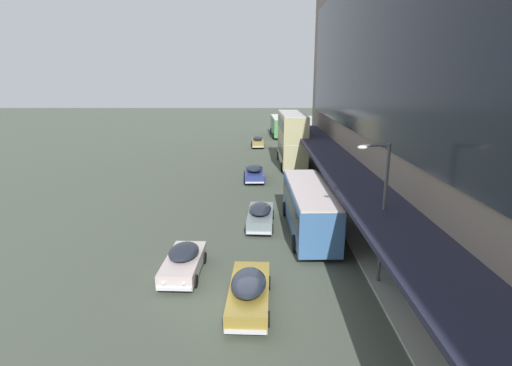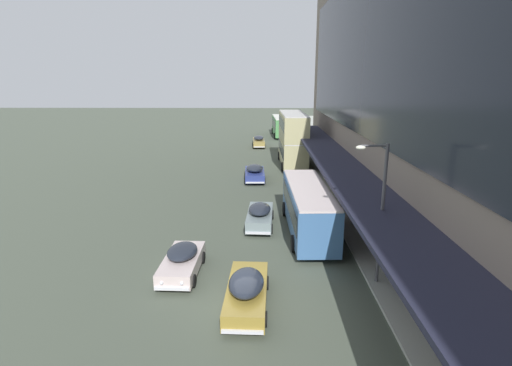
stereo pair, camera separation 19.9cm
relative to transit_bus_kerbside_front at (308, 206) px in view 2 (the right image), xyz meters
name	(u,v)px [view 2 (the right image)]	position (x,y,z in m)	size (l,w,h in m)	color
ground	(243,306)	(-3.79, -8.75, -1.77)	(240.00, 240.00, 0.00)	#464F41
sidewalk_kerb	(494,306)	(7.21, -8.75, -1.70)	(10.00, 180.00, 0.15)	#A6A99D
transit_bus_kerbside_front	(308,206)	(0.00, 0.00, 0.00)	(2.85, 9.80, 3.07)	#3E699E
transit_bus_kerbside_rear	(293,137)	(0.56, 20.58, 1.45)	(2.95, 9.76, 5.97)	tan
transit_bus_kerbside_far	(281,125)	(0.39, 44.47, 0.14)	(2.92, 10.09, 3.33)	#4C904E
sedan_far_back	(247,291)	(-3.63, -8.80, -1.00)	(1.98, 5.03, 1.58)	olive
sedan_trailing_near	(259,141)	(-3.34, 33.35, -0.97)	(1.88, 4.97, 1.63)	olive
sedan_oncoming_rear	(300,183)	(0.47, 9.63, -1.02)	(1.89, 5.05, 1.50)	navy
sedan_lead_near	(255,173)	(-3.63, 13.50, -0.99)	(2.08, 4.71, 1.61)	navy
sedan_trailing_mid	(287,146)	(0.57, 29.61, -1.04)	(2.04, 4.69, 1.48)	olive
sedan_lead_mid	(182,261)	(-7.04, -5.80, -1.06)	(1.95, 4.44, 1.43)	beige
sedan_second_mid	(260,215)	(-3.09, 1.07, -1.00)	(1.96, 4.72, 1.56)	gray
pedestrian_at_kerb	(406,271)	(3.60, -7.72, -0.59)	(0.47, 0.46, 1.86)	black
street_lamp	(379,204)	(2.45, -6.73, 2.33)	(1.50, 0.28, 6.77)	#4C4C51
fire_hydrant	(343,219)	(2.59, 1.24, -1.28)	(0.20, 0.40, 0.70)	red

